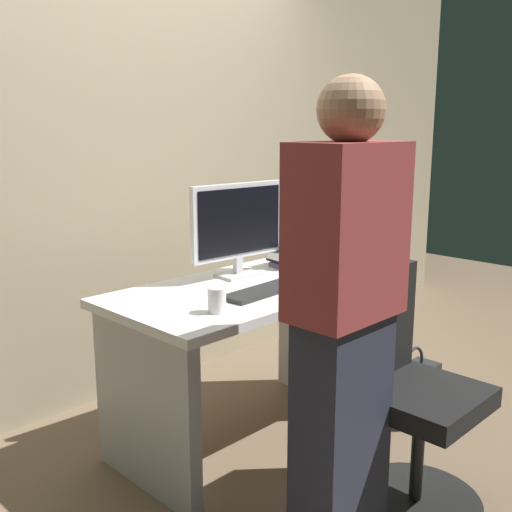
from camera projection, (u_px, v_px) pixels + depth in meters
ground_plane at (249, 436)px, 2.97m from camera, size 9.00×9.00×0.00m
wall_back at (129, 121)px, 3.27m from camera, size 6.40×0.10×3.00m
desk at (248, 336)px, 2.86m from camera, size 1.31×0.72×0.75m
office_chair at (407, 401)px, 2.38m from camera, size 0.52×0.52×0.94m
person_at_desk at (344, 319)px, 2.06m from camera, size 0.40×0.24×1.64m
monitor at (238, 225)px, 2.93m from camera, size 0.54×0.15×0.46m
keyboard at (264, 291)px, 2.69m from camera, size 0.44×0.15×0.02m
mouse at (301, 277)px, 2.91m from camera, size 0.06×0.10×0.03m
cup_near_keyboard at (217, 300)px, 2.40m from camera, size 0.07×0.07×0.10m
book_stack at (288, 253)px, 3.19m from camera, size 0.21×0.19×0.14m
handbag at (412, 391)px, 3.14m from camera, size 0.34×0.14×0.38m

